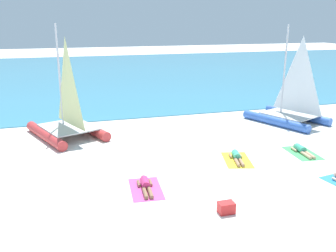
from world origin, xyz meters
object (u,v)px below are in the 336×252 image
towel_rightmost (302,153)px  sunbather_leftmost (146,185)px  towel_center_left (237,160)px  sunbather_rightmost (302,150)px  sailboat_blue (289,109)px  sunbather_center_left (237,157)px  towel_leftmost (146,189)px  sailboat_red (67,121)px  cooler_box (226,208)px

towel_rightmost → sunbather_leftmost: bearing=-168.6°
towel_center_left → sunbather_rightmost: sunbather_rightmost is taller
sailboat_blue → sunbather_center_left: sailboat_blue is taller
sailboat_blue → towel_leftmost: 11.87m
sailboat_red → sunbather_leftmost: 7.53m
sailboat_blue → sunbather_center_left: 7.26m
sailboat_red → sunbather_center_left: 8.81m
sunbather_rightmost → towel_center_left: bearing=-174.4°
sunbather_rightmost → cooler_box: bearing=-139.2°
sunbather_leftmost → towel_rightmost: bearing=16.5°
towel_center_left → sunbather_center_left: sunbather_center_left is taller
sailboat_blue → sunbather_center_left: bearing=-163.5°
sunbather_rightmost → cooler_box: (-5.61, -4.02, 0.05)m
towel_rightmost → sunbather_rightmost: bearing=84.8°
towel_center_left → cooler_box: bearing=-120.5°
sailboat_blue → towel_leftmost: bearing=-170.6°
sunbather_center_left → sailboat_blue: bearing=53.9°
sailboat_red → towel_leftmost: size_ratio=2.98×
sailboat_red → cooler_box: bearing=-86.3°
towel_leftmost → sunbather_rightmost: bearing=12.4°
sailboat_red → towel_center_left: 8.85m
sailboat_blue → cooler_box: size_ratio=11.14×
sailboat_blue → towel_rightmost: (-2.37, -4.69, -0.82)m
sailboat_red → sunbather_rightmost: sailboat_red is taller
towel_leftmost → sunbather_rightmost: size_ratio=1.21×
towel_center_left → towel_rightmost: same height
towel_rightmost → towel_center_left: bearing=179.2°
sunbather_center_left → towel_leftmost: bearing=-144.2°
towel_center_left → sunbather_rightmost: size_ratio=1.21×
sailboat_red → towel_leftmost: sailboat_red is taller
sailboat_red → cooler_box: size_ratio=11.34×
sailboat_red → towel_rightmost: bearing=-50.4°
sailboat_red → sunbather_center_left: sailboat_red is taller
sailboat_red → sunbather_leftmost: sailboat_red is taller
towel_leftmost → towel_rightmost: same height
towel_leftmost → towel_rightmost: 7.82m
towel_center_left → towel_rightmost: (3.24, -0.04, 0.00)m
towel_leftmost → towel_rightmost: size_ratio=1.00×
sunbather_leftmost → cooler_box: (2.05, -2.41, 0.05)m
sunbather_leftmost → sailboat_red: bearing=114.4°
sunbather_rightmost → sailboat_blue: bearing=68.2°
towel_leftmost → sunbather_center_left: 4.75m
towel_rightmost → cooler_box: (-5.60, -3.96, 0.17)m
sailboat_red → towel_leftmost: (2.49, -7.14, -0.84)m
cooler_box → sailboat_red: bearing=115.6°
sunbather_leftmost → cooler_box: 3.16m
sailboat_blue → cooler_box: (-7.97, -8.65, -0.65)m
sailboat_blue → towel_rightmost: sailboat_blue is taller
towel_center_left → cooler_box: cooler_box is taller
sailboat_red → towel_rightmost: 11.58m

